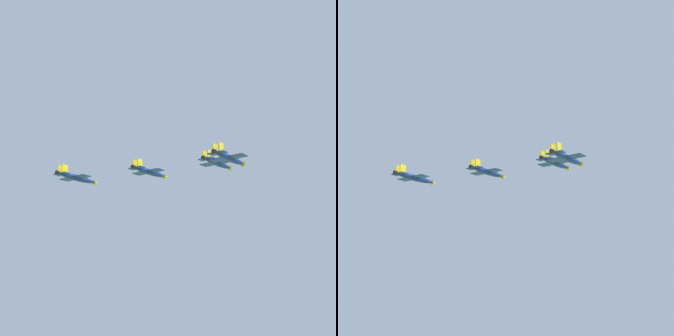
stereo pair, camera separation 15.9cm
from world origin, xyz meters
TOP-DOWN VIEW (x-y plane):
  - jet_lead at (-12.75, -25.02)m, footprint 11.99×18.10m
  - jet_left_wingman at (-34.02, -35.66)m, footprint 11.59×17.49m
  - jet_right_wingman at (-5.67, -47.72)m, footprint 12.05×18.25m
  - jet_left_outer at (-55.29, -46.30)m, footprint 11.62×17.63m

SIDE VIEW (x-z plane):
  - jet_left_outer at x=-55.29m, z-range 170.29..174.18m
  - jet_right_wingman at x=-5.67m, z-range 172.91..176.94m
  - jet_left_wingman at x=-34.02m, z-range 173.61..177.49m
  - jet_lead at x=-12.75m, z-range 178.04..182.05m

